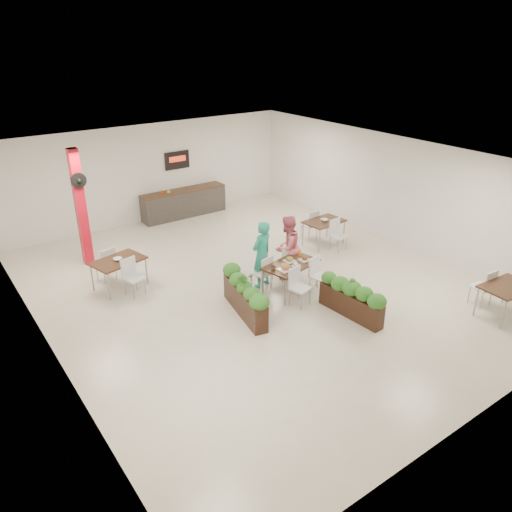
{
  "coord_description": "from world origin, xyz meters",
  "views": [
    {
      "loc": [
        -6.54,
        -9.13,
        5.94
      ],
      "look_at": [
        -0.36,
        -0.51,
        1.1
      ],
      "focal_mm": 35.0,
      "sensor_mm": 36.0,
      "label": 1
    }
  ],
  "objects_px": {
    "side_table_a": "(118,264)",
    "diner_man": "(262,255)",
    "red_column": "(81,207)",
    "side_table_c": "(507,291)",
    "diner_woman": "(287,248)",
    "planter_right": "(351,297)",
    "service_counter": "(184,202)",
    "planter_left": "(245,294)",
    "side_table_b": "(324,225)",
    "main_table": "(291,268)"
  },
  "relations": [
    {
      "from": "side_table_a",
      "to": "side_table_b",
      "type": "bearing_deg",
      "value": -22.51
    },
    {
      "from": "planter_right",
      "to": "side_table_b",
      "type": "distance_m",
      "value": 4.14
    },
    {
      "from": "diner_woman",
      "to": "main_table",
      "type": "bearing_deg",
      "value": 45.4
    },
    {
      "from": "side_table_b",
      "to": "planter_left",
      "type": "bearing_deg",
      "value": -159.32
    },
    {
      "from": "red_column",
      "to": "diner_man",
      "type": "distance_m",
      "value": 5.05
    },
    {
      "from": "diner_man",
      "to": "side_table_b",
      "type": "xyz_separation_m",
      "value": [
        3.09,
        1.08,
        -0.23
      ]
    },
    {
      "from": "service_counter",
      "to": "main_table",
      "type": "distance_m",
      "value": 6.44
    },
    {
      "from": "side_table_a",
      "to": "side_table_b",
      "type": "relative_size",
      "value": 1.02
    },
    {
      "from": "diner_man",
      "to": "planter_left",
      "type": "xyz_separation_m",
      "value": [
        -1.13,
        -0.9,
        -0.35
      ]
    },
    {
      "from": "side_table_c",
      "to": "main_table",
      "type": "bearing_deg",
      "value": 134.54
    },
    {
      "from": "planter_left",
      "to": "side_table_c",
      "type": "bearing_deg",
      "value": -36.19
    },
    {
      "from": "diner_woman",
      "to": "planter_left",
      "type": "bearing_deg",
      "value": 12.15
    },
    {
      "from": "diner_man",
      "to": "side_table_c",
      "type": "xyz_separation_m",
      "value": [
        3.59,
        -4.35,
        -0.24
      ]
    },
    {
      "from": "diner_man",
      "to": "service_counter",
      "type": "bearing_deg",
      "value": -111.47
    },
    {
      "from": "planter_left",
      "to": "side_table_a",
      "type": "bearing_deg",
      "value": 121.91
    },
    {
      "from": "diner_man",
      "to": "side_table_c",
      "type": "bearing_deg",
      "value": 116.82
    },
    {
      "from": "main_table",
      "to": "side_table_b",
      "type": "height_order",
      "value": "same"
    },
    {
      "from": "red_column",
      "to": "side_table_a",
      "type": "bearing_deg",
      "value": -84.66
    },
    {
      "from": "service_counter",
      "to": "diner_woman",
      "type": "bearing_deg",
      "value": -90.86
    },
    {
      "from": "side_table_c",
      "to": "diner_woman",
      "type": "bearing_deg",
      "value": 126.31
    },
    {
      "from": "main_table",
      "to": "side_table_a",
      "type": "height_order",
      "value": "same"
    },
    {
      "from": "planter_right",
      "to": "side_table_b",
      "type": "height_order",
      "value": "planter_right"
    },
    {
      "from": "planter_right",
      "to": "side_table_c",
      "type": "bearing_deg",
      "value": -35.48
    },
    {
      "from": "red_column",
      "to": "diner_man",
      "type": "bearing_deg",
      "value": -51.37
    },
    {
      "from": "main_table",
      "to": "planter_right",
      "type": "height_order",
      "value": "planter_right"
    },
    {
      "from": "main_table",
      "to": "planter_right",
      "type": "bearing_deg",
      "value": -77.3
    },
    {
      "from": "diner_man",
      "to": "side_table_b",
      "type": "bearing_deg",
      "value": -173.46
    },
    {
      "from": "main_table",
      "to": "planter_right",
      "type": "relative_size",
      "value": 1.03
    },
    {
      "from": "red_column",
      "to": "diner_man",
      "type": "relative_size",
      "value": 1.86
    },
    {
      "from": "service_counter",
      "to": "side_table_b",
      "type": "relative_size",
      "value": 1.82
    },
    {
      "from": "side_table_a",
      "to": "side_table_c",
      "type": "relative_size",
      "value": 1.02
    },
    {
      "from": "planter_left",
      "to": "side_table_c",
      "type": "distance_m",
      "value": 5.85
    },
    {
      "from": "planter_right",
      "to": "side_table_a",
      "type": "distance_m",
      "value": 5.71
    },
    {
      "from": "red_column",
      "to": "service_counter",
      "type": "xyz_separation_m",
      "value": [
        4.0,
        1.86,
        -1.15
      ]
    },
    {
      "from": "side_table_a",
      "to": "side_table_b",
      "type": "xyz_separation_m",
      "value": [
        6.03,
        -0.92,
        -0.0
      ]
    },
    {
      "from": "diner_man",
      "to": "planter_right",
      "type": "bearing_deg",
      "value": 95.51
    },
    {
      "from": "red_column",
      "to": "side_table_c",
      "type": "bearing_deg",
      "value": -50.89
    },
    {
      "from": "side_table_a",
      "to": "service_counter",
      "type": "bearing_deg",
      "value": 30.68
    },
    {
      "from": "service_counter",
      "to": "diner_woman",
      "type": "relative_size",
      "value": 1.77
    },
    {
      "from": "service_counter",
      "to": "planter_left",
      "type": "distance_m",
      "value": 6.95
    },
    {
      "from": "diner_man",
      "to": "planter_right",
      "type": "xyz_separation_m",
      "value": [
        0.77,
        -2.34,
        -0.38
      ]
    },
    {
      "from": "red_column",
      "to": "planter_right",
      "type": "relative_size",
      "value": 1.79
    },
    {
      "from": "side_table_a",
      "to": "diner_man",
      "type": "bearing_deg",
      "value": -48.12
    },
    {
      "from": "service_counter",
      "to": "planter_left",
      "type": "bearing_deg",
      "value": -106.87
    },
    {
      "from": "planter_left",
      "to": "planter_right",
      "type": "distance_m",
      "value": 2.39
    },
    {
      "from": "diner_woman",
      "to": "side_table_c",
      "type": "xyz_separation_m",
      "value": [
        2.79,
        -4.35,
        -0.22
      ]
    },
    {
      "from": "diner_man",
      "to": "planter_left",
      "type": "relative_size",
      "value": 0.89
    },
    {
      "from": "service_counter",
      "to": "planter_left",
      "type": "relative_size",
      "value": 1.54
    },
    {
      "from": "diner_woman",
      "to": "planter_right",
      "type": "relative_size",
      "value": 0.95
    },
    {
      "from": "side_table_b",
      "to": "diner_woman",
      "type": "bearing_deg",
      "value": -159.16
    }
  ]
}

